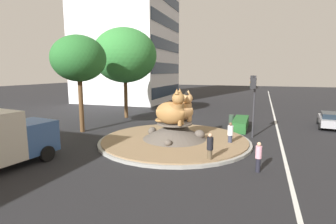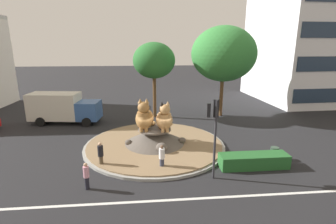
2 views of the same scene
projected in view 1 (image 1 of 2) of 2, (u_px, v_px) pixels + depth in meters
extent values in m
plane|color=black|center=(174.00, 142.00, 19.12)|extent=(160.00, 160.00, 0.00)
cube|color=silver|center=(283.00, 152.00, 16.63)|extent=(112.00, 0.20, 0.01)
cylinder|color=gray|center=(174.00, 141.00, 19.11)|extent=(11.02, 11.02, 0.18)
cylinder|color=#846B4C|center=(174.00, 139.00, 19.09)|extent=(10.58, 10.58, 0.09)
cone|color=#564F47|center=(175.00, 130.00, 18.99)|extent=(4.65, 4.65, 1.20)
cylinder|color=#564F47|center=(175.00, 123.00, 18.90)|extent=(2.56, 2.56, 0.12)
ellipsoid|color=#564F47|center=(186.00, 129.00, 20.95)|extent=(0.59, 0.50, 0.47)
ellipsoid|color=#564F47|center=(152.00, 131.00, 19.91)|extent=(0.81, 0.60, 0.65)
ellipsoid|color=#564F47|center=(168.00, 143.00, 17.06)|extent=(0.54, 0.51, 0.43)
ellipsoid|color=#564F47|center=(200.00, 134.00, 18.82)|extent=(0.84, 0.78, 0.67)
ellipsoid|color=#9E703D|center=(170.00, 113.00, 18.09)|extent=(1.61, 2.32, 1.59)
cylinder|color=#9E703D|center=(176.00, 111.00, 17.88)|extent=(1.13, 1.13, 0.99)
sphere|color=#9E703D|center=(178.00, 98.00, 17.67)|extent=(0.87, 0.87, 0.87)
torus|color=#9E703D|center=(161.00, 120.00, 18.89)|extent=(1.16, 1.16, 0.20)
cone|color=#9E703D|center=(180.00, 91.00, 17.81)|extent=(0.39, 0.39, 0.36)
cone|color=#9E703D|center=(177.00, 91.00, 17.38)|extent=(0.39, 0.39, 0.36)
cylinder|color=#9E703D|center=(182.00, 122.00, 18.00)|extent=(0.28, 0.28, 0.40)
cylinder|color=#9E703D|center=(180.00, 123.00, 17.68)|extent=(0.28, 0.28, 0.40)
ellipsoid|color=tan|center=(180.00, 111.00, 19.41)|extent=(1.30, 2.02, 1.46)
cylinder|color=tan|center=(185.00, 109.00, 19.25)|extent=(0.96, 0.96, 0.92)
sphere|color=tan|center=(187.00, 99.00, 19.08)|extent=(0.81, 0.81, 0.81)
torus|color=tan|center=(171.00, 117.00, 20.09)|extent=(1.07, 1.07, 0.18)
cone|color=tan|center=(188.00, 92.00, 19.21)|extent=(0.33, 0.33, 0.33)
cone|color=black|center=(187.00, 92.00, 18.80)|extent=(0.33, 0.33, 0.33)
cylinder|color=tan|center=(190.00, 118.00, 19.40)|extent=(0.26, 0.26, 0.37)
cylinder|color=tan|center=(189.00, 119.00, 19.09)|extent=(0.26, 0.26, 0.37)
cylinder|color=#2D2D33|center=(254.00, 107.00, 20.01)|extent=(0.14, 0.14, 4.84)
cube|color=black|center=(252.00, 82.00, 19.81)|extent=(0.34, 0.27, 1.05)
sphere|color=#360606|center=(251.00, 78.00, 19.80)|extent=(0.18, 0.18, 0.18)
sphere|color=orange|center=(251.00, 82.00, 19.84)|extent=(0.18, 0.18, 0.18)
sphere|color=black|center=(251.00, 87.00, 19.89)|extent=(0.18, 0.18, 0.18)
cube|color=black|center=(254.00, 83.00, 19.32)|extent=(0.23, 0.30, 0.80)
cube|color=silver|center=(127.00, 13.00, 44.21)|extent=(15.44, 14.66, 30.15)
cube|color=#233347|center=(167.00, 91.00, 44.08)|extent=(14.06, 0.58, 1.71)
cube|color=#233347|center=(167.00, 68.00, 43.50)|extent=(14.06, 0.58, 1.71)
cube|color=#233347|center=(167.00, 45.00, 42.91)|extent=(14.06, 0.58, 1.71)
cube|color=#233347|center=(167.00, 22.00, 42.33)|extent=(14.06, 0.58, 1.71)
cube|color=#235B28|center=(240.00, 124.00, 23.50)|extent=(4.50, 1.20, 0.90)
cylinder|color=brown|center=(126.00, 99.00, 28.91)|extent=(0.39, 0.39, 4.09)
ellipsoid|color=#337F38|center=(125.00, 55.00, 28.16)|extent=(6.94, 6.94, 5.90)
cylinder|color=brown|center=(81.00, 106.00, 22.00)|extent=(0.38, 0.38, 4.41)
ellipsoid|color=#286B2D|center=(79.00, 58.00, 21.37)|extent=(4.48, 4.48, 3.81)
cylinder|color=brown|center=(210.00, 157.00, 14.55)|extent=(0.27, 0.27, 0.82)
cylinder|color=black|center=(210.00, 143.00, 14.43)|extent=(0.36, 0.36, 0.71)
sphere|color=tan|center=(210.00, 135.00, 14.36)|extent=(0.23, 0.23, 0.23)
cylinder|color=black|center=(258.00, 165.00, 13.35)|extent=(0.24, 0.24, 0.74)
cylinder|color=pink|center=(259.00, 152.00, 13.24)|extent=(0.32, 0.32, 0.64)
sphere|color=tan|center=(259.00, 144.00, 13.17)|extent=(0.21, 0.21, 0.21)
cylinder|color=#33384C|center=(230.00, 141.00, 17.99)|extent=(0.29, 0.29, 0.78)
cylinder|color=silver|center=(230.00, 130.00, 17.88)|extent=(0.39, 0.39, 0.68)
sphere|color=brown|center=(231.00, 124.00, 17.81)|extent=(0.22, 0.22, 0.22)
cube|color=#99999E|center=(331.00, 121.00, 23.79)|extent=(4.63, 2.38, 0.66)
cube|color=#19232D|center=(332.00, 115.00, 23.51)|extent=(2.66, 1.92, 0.45)
cylinder|color=black|center=(318.00, 121.00, 25.55)|extent=(0.66, 0.29, 0.64)
cylinder|color=black|center=(320.00, 126.00, 22.97)|extent=(0.66, 0.29, 0.64)
cube|color=#335693|center=(31.00, 136.00, 15.27)|extent=(2.36, 2.59, 1.82)
cylinder|color=black|center=(21.00, 148.00, 16.00)|extent=(0.93, 0.41, 0.90)
cylinder|color=black|center=(47.00, 154.00, 14.95)|extent=(0.93, 0.41, 0.90)
cylinder|color=#2D4233|center=(232.00, 119.00, 25.64)|extent=(0.56, 0.56, 0.90)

